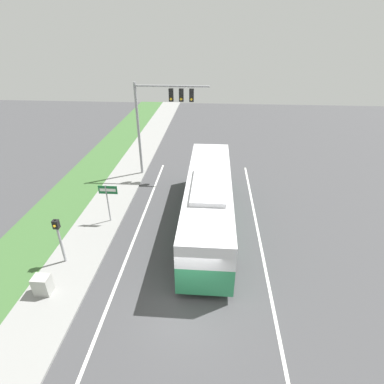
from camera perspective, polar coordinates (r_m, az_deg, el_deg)
ground_plane at (r=14.01m, az=-0.32°, el=-20.80°), size 80.00×80.00×0.00m
sidewalk at (r=15.58m, az=-24.91°, el=-17.57°), size 2.80×80.00×0.12m
lane_divider_near at (r=14.65m, az=-15.36°, el=-19.31°), size 0.14×30.00×0.01m
lane_divider_far at (r=14.28m, az=15.29°, el=-20.93°), size 0.14×30.00×0.01m
bus at (r=17.68m, az=3.15°, el=-1.34°), size 2.73×12.02×3.29m
signal_gantry at (r=23.19m, az=-6.09°, el=15.18°), size 5.50×0.41×7.27m
pedestrian_signal at (r=16.13m, az=-24.08°, el=-7.37°), size 0.28×0.34×2.63m
street_sign at (r=18.54m, az=-15.72°, el=-0.85°), size 1.14×0.08×2.60m
utility_cabinet at (r=15.54m, az=-26.59°, el=-15.52°), size 0.72×0.58×0.91m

